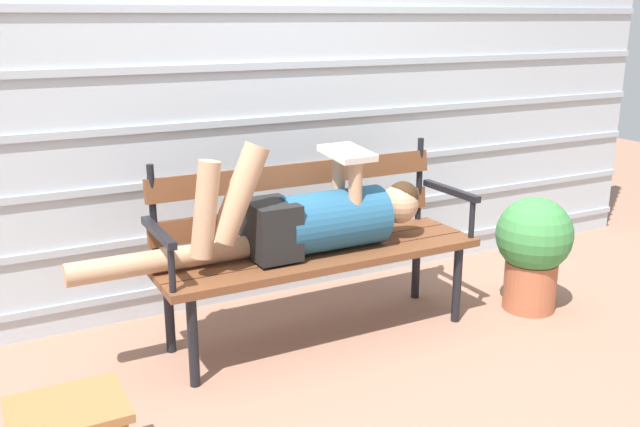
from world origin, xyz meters
TOP-DOWN VIEW (x-y plane):
  - ground_plane at (0.00, 0.00)m, footprint 12.00×12.00m
  - house_siding at (0.00, 0.70)m, footprint 5.39×0.08m
  - park_bench at (0.00, 0.14)m, footprint 1.55×0.46m
  - reclining_person at (-0.06, 0.08)m, footprint 1.66×0.28m
  - footstool at (-1.24, -0.55)m, footprint 0.36×0.30m
  - potted_plant at (1.12, -0.15)m, footprint 0.39×0.39m

SIDE VIEW (x-z plane):
  - ground_plane at x=0.00m, z-range 0.00..0.00m
  - footstool at x=-1.24m, z-range 0.09..0.40m
  - potted_plant at x=1.12m, z-range 0.04..0.64m
  - park_bench at x=0.00m, z-range 0.04..0.92m
  - reclining_person at x=-0.06m, z-range 0.32..0.88m
  - house_siding at x=0.00m, z-range 0.00..2.49m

